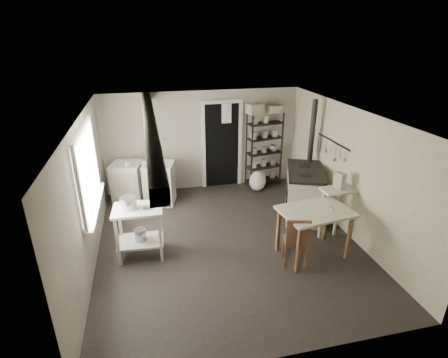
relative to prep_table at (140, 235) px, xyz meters
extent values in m
plane|color=black|center=(1.51, 0.08, -0.40)|extent=(5.00, 5.00, 0.00)
plane|color=white|center=(1.51, 0.08, 1.90)|extent=(5.00, 5.00, 0.00)
cube|color=#A59D8D|center=(1.51, 2.58, 0.75)|extent=(4.50, 0.02, 2.30)
cube|color=#A59D8D|center=(1.51, -2.42, 0.75)|extent=(4.50, 0.02, 2.30)
cube|color=#A59D8D|center=(-0.74, 0.08, 0.75)|extent=(0.02, 5.00, 2.30)
cube|color=#A59D8D|center=(3.76, 0.08, 0.75)|extent=(0.02, 5.00, 2.30)
cylinder|color=#AAAAAC|center=(-0.13, 0.03, 0.54)|extent=(0.32, 0.32, 0.28)
cylinder|color=#AAAAAC|center=(0.16, -0.04, 0.45)|extent=(0.22, 0.22, 0.10)
cylinder|color=#AAAAAC|center=(0.00, 0.00, -0.02)|extent=(0.26, 0.26, 0.23)
imported|color=silver|center=(0.14, 1.95, 0.55)|extent=(0.29, 0.29, 0.06)
imported|color=silver|center=(-0.20, 1.87, 0.57)|extent=(0.13, 0.13, 0.10)
imported|color=silver|center=(2.66, 2.42, 0.97)|extent=(0.09, 0.10, 0.20)
cube|color=#BCB097|center=(2.68, 2.38, 1.61)|extent=(0.38, 0.35, 0.23)
cube|color=#BCB097|center=(3.15, 2.37, 1.59)|extent=(0.29, 0.27, 0.17)
cube|color=#BCB097|center=(3.46, -0.13, 0.61)|extent=(0.16, 0.21, 0.28)
imported|color=silver|center=(3.01, -0.71, 0.40)|extent=(0.12, 0.12, 0.09)
ellipsoid|color=silver|center=(2.70, 2.05, -0.16)|extent=(0.45, 0.40, 0.47)
cylinder|color=silver|center=(2.92, 0.05, -0.33)|extent=(0.16, 0.16, 0.16)
camera|label=1|loc=(0.24, -5.13, 3.10)|focal=28.00mm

